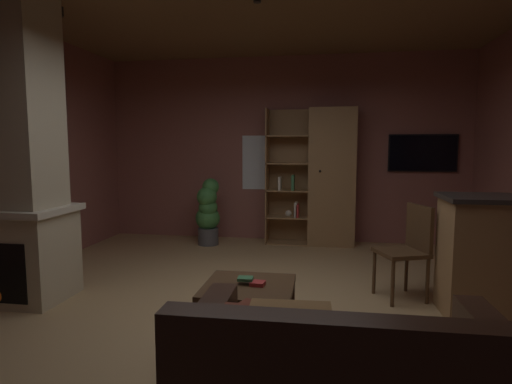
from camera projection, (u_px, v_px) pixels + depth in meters
floor at (249, 315)px, 3.72m from camera, size 5.63×6.12×0.02m
wall_back at (283, 150)px, 6.60m from camera, size 5.75×0.06×2.88m
window_pane_back at (260, 163)px, 6.65m from camera, size 0.56×0.01×0.86m
stone_fireplace at (14, 166)px, 3.95m from camera, size 0.98×0.74×2.88m
bookshelf_cabinet at (326, 178)px, 6.27m from camera, size 1.33×0.41×2.05m
coffee_table at (248, 296)px, 3.09m from camera, size 0.66×0.63×0.47m
table_book_0 at (258, 283)px, 3.06m from camera, size 0.11×0.10×0.03m
table_book_1 at (245, 279)px, 3.09m from camera, size 0.12×0.10×0.02m
dining_chair at (409, 245)px, 4.05m from camera, size 0.54×0.54×0.92m
potted_floor_plant at (208, 212)px, 6.31m from camera, size 0.37×0.41×1.01m
wall_mounted_tv at (423, 153)px, 6.20m from camera, size 0.99×0.06×0.55m
track_light_spot_0 at (60, 12)px, 4.11m from camera, size 0.07×0.07×0.09m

